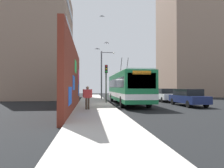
% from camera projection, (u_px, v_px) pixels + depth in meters
% --- Properties ---
extents(ground_plane, '(80.00, 80.00, 0.00)m').
position_uv_depth(ground_plane, '(111.00, 105.00, 20.07)').
color(ground_plane, black).
extents(sidewalk_slab, '(48.00, 3.20, 0.15)m').
position_uv_depth(sidewalk_slab, '(94.00, 104.00, 19.89)').
color(sidewalk_slab, '#ADA8A0').
rests_on(sidewalk_slab, ground_plane).
extents(graffiti_wall, '(14.29, 0.32, 4.93)m').
position_uv_depth(graffiti_wall, '(73.00, 78.00, 15.91)').
color(graffiti_wall, maroon).
rests_on(graffiti_wall, ground_plane).
extents(building_far_left, '(12.62, 8.12, 16.31)m').
position_uv_depth(building_far_left, '(43.00, 46.00, 31.75)').
color(building_far_left, gray).
rests_on(building_far_left, ground_plane).
extents(building_far_right, '(10.63, 9.24, 21.39)m').
position_uv_depth(building_far_right, '(188.00, 41.00, 39.91)').
color(building_far_right, gray).
rests_on(building_far_right, ground_plane).
extents(city_bus, '(12.00, 2.60, 4.99)m').
position_uv_depth(city_bus, '(127.00, 87.00, 21.20)').
color(city_bus, '#19723F').
rests_on(city_bus, ground_plane).
extents(parked_car_navy, '(4.90, 1.78, 1.58)m').
position_uv_depth(parked_car_navy, '(188.00, 97.00, 18.99)').
color(parked_car_navy, navy).
rests_on(parked_car_navy, ground_plane).
extents(parked_car_white, '(4.60, 1.87, 1.58)m').
position_uv_depth(parked_car_white, '(164.00, 95.00, 24.86)').
color(parked_car_white, white).
rests_on(parked_car_white, ground_plane).
extents(parked_car_red, '(4.19, 1.79, 1.58)m').
position_uv_depth(parked_car_red, '(151.00, 93.00, 30.02)').
color(parked_car_red, '#B21E19').
rests_on(parked_car_red, ground_plane).
extents(parked_car_silver, '(4.68, 1.92, 1.58)m').
position_uv_depth(parked_car_silver, '(142.00, 92.00, 35.47)').
color(parked_car_silver, '#B7B7BC').
rests_on(parked_car_silver, ground_plane).
extents(pedestrian_near_wall, '(0.22, 0.67, 1.66)m').
position_uv_depth(pedestrian_near_wall, '(87.00, 96.00, 14.72)').
color(pedestrian_near_wall, '#3F3326').
rests_on(pedestrian_near_wall, sidewalk_slab).
extents(traffic_light, '(0.49, 0.28, 3.92)m').
position_uv_depth(traffic_light, '(106.00, 77.00, 21.17)').
color(traffic_light, '#2D382D').
rests_on(traffic_light, sidewalk_slab).
extents(street_lamp, '(0.44, 1.89, 6.41)m').
position_uv_depth(street_lamp, '(103.00, 71.00, 27.45)').
color(street_lamp, '#4C4C51').
rests_on(street_lamp, sidewalk_slab).
extents(flying_pigeons, '(1.75, 1.49, 3.76)m').
position_uv_depth(flying_pigeons, '(102.00, 36.00, 23.16)').
color(flying_pigeons, gray).
extents(curbside_puddle, '(1.92, 1.92, 0.00)m').
position_uv_depth(curbside_puddle, '(117.00, 105.00, 19.76)').
color(curbside_puddle, black).
rests_on(curbside_puddle, ground_plane).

